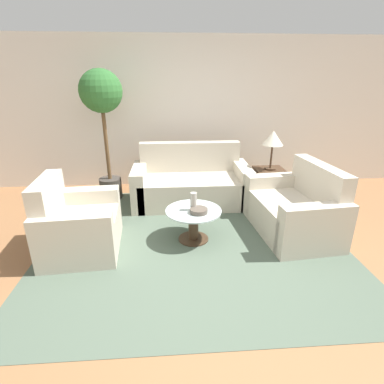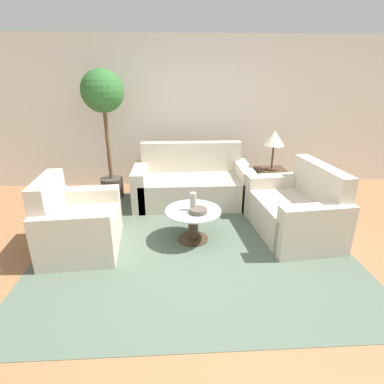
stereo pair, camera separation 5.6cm
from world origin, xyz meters
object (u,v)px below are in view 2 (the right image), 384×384
(loveseat, at_px, (297,211))
(potted_plant, at_px, (104,106))
(vase, at_px, (193,201))
(armchair, at_px, (76,226))
(sofa_main, at_px, (192,184))
(coffee_table, at_px, (193,221))
(table_lamp, at_px, (274,140))
(bowl, at_px, (198,211))

(loveseat, distance_m, potted_plant, 3.22)
(vase, bearing_deg, armchair, -175.06)
(armchair, distance_m, vase, 1.41)
(sofa_main, relative_size, coffee_table, 2.67)
(table_lamp, bearing_deg, loveseat, -85.85)
(sofa_main, relative_size, armchair, 1.77)
(armchair, xyz_separation_m, potted_plant, (0.10, 1.63, 1.20))
(loveseat, bearing_deg, vase, -90.10)
(table_lamp, bearing_deg, bowl, -136.16)
(sofa_main, height_order, armchair, sofa_main)
(loveseat, bearing_deg, potted_plant, -123.01)
(sofa_main, height_order, coffee_table, sofa_main)
(potted_plant, bearing_deg, coffee_table, -49.66)
(sofa_main, bearing_deg, loveseat, -40.98)
(coffee_table, bearing_deg, sofa_main, 87.40)
(potted_plant, distance_m, bowl, 2.34)
(sofa_main, height_order, loveseat, sofa_main)
(sofa_main, relative_size, loveseat, 1.34)
(loveseat, distance_m, bowl, 1.33)
(armchair, bearing_deg, potted_plant, -7.76)
(armchair, relative_size, vase, 4.62)
(sofa_main, bearing_deg, bowl, -90.00)
(vase, bearing_deg, bowl, -56.27)
(sofa_main, relative_size, vase, 8.16)
(coffee_table, bearing_deg, armchair, -175.11)
(loveseat, xyz_separation_m, bowl, (-1.31, -0.21, 0.14))
(vase, bearing_deg, potted_plant, 130.35)
(potted_plant, bearing_deg, loveseat, -27.61)
(sofa_main, distance_m, loveseat, 1.73)
(table_lamp, bearing_deg, potted_plant, 170.93)
(coffee_table, relative_size, potted_plant, 0.34)
(table_lamp, xyz_separation_m, vase, (-1.29, -1.10, -0.52))
(vase, xyz_separation_m, bowl, (0.06, -0.09, -0.09))
(armchair, height_order, bowl, armchair)
(table_lamp, distance_m, bowl, 1.82)
(table_lamp, bearing_deg, armchair, -155.51)
(table_lamp, height_order, potted_plant, potted_plant)
(sofa_main, xyz_separation_m, vase, (-0.06, -1.26, 0.23))
(coffee_table, relative_size, vase, 3.05)
(sofa_main, distance_m, coffee_table, 1.26)
(loveseat, height_order, potted_plant, potted_plant)
(sofa_main, relative_size, potted_plant, 0.90)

